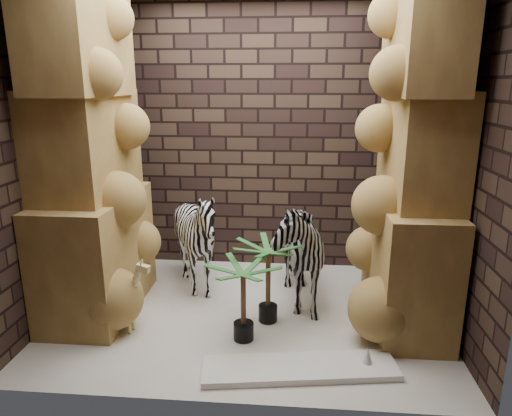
# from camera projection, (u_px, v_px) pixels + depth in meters

# --- Properties ---
(floor) EXTENTS (3.50, 3.50, 0.00)m
(floor) POSITION_uv_depth(u_px,v_px,m) (247.00, 313.00, 4.30)
(floor) COLOR white
(floor) RESTS_ON ground
(wall_back) EXTENTS (3.50, 0.00, 3.50)m
(wall_back) POSITION_uv_depth(u_px,v_px,m) (258.00, 137.00, 5.10)
(wall_back) COLOR black
(wall_back) RESTS_ON ground
(wall_front) EXTENTS (3.50, 0.00, 3.50)m
(wall_front) POSITION_uv_depth(u_px,v_px,m) (224.00, 186.00, 2.70)
(wall_front) COLOR black
(wall_front) RESTS_ON ground
(wall_left) EXTENTS (0.00, 3.00, 3.00)m
(wall_left) POSITION_uv_depth(u_px,v_px,m) (49.00, 151.00, 4.04)
(wall_left) COLOR black
(wall_left) RESTS_ON ground
(wall_right) EXTENTS (0.00, 3.00, 3.00)m
(wall_right) POSITION_uv_depth(u_px,v_px,m) (459.00, 157.00, 3.76)
(wall_right) COLOR black
(wall_right) RESTS_ON ground
(rock_pillar_left) EXTENTS (0.68, 1.30, 3.00)m
(rock_pillar_left) POSITION_uv_depth(u_px,v_px,m) (87.00, 152.00, 4.01)
(rock_pillar_left) COLOR tan
(rock_pillar_left) RESTS_ON floor
(rock_pillar_right) EXTENTS (0.58, 1.25, 3.00)m
(rock_pillar_right) POSITION_uv_depth(u_px,v_px,m) (417.00, 156.00, 3.78)
(rock_pillar_right) COLOR tan
(rock_pillar_right) RESTS_ON floor
(zebra_right) EXTENTS (0.82, 1.20, 1.30)m
(zebra_right) POSITION_uv_depth(u_px,v_px,m) (291.00, 238.00, 4.39)
(zebra_right) COLOR white
(zebra_right) RESTS_ON floor
(zebra_left) EXTENTS (1.19, 1.33, 1.01)m
(zebra_left) POSITION_uv_depth(u_px,v_px,m) (197.00, 245.00, 4.64)
(zebra_left) COLOR white
(zebra_left) RESTS_ON floor
(giraffe_toy) EXTENTS (0.37, 0.17, 0.69)m
(giraffe_toy) POSITION_uv_depth(u_px,v_px,m) (119.00, 294.00, 3.91)
(giraffe_toy) COLOR #F0E294
(giraffe_toy) RESTS_ON floor
(palm_front) EXTENTS (0.36, 0.36, 0.76)m
(palm_front) POSITION_uv_depth(u_px,v_px,m) (268.00, 282.00, 4.07)
(palm_front) COLOR #276A1E
(palm_front) RESTS_ON floor
(palm_back) EXTENTS (0.36, 0.36, 0.69)m
(palm_back) POSITION_uv_depth(u_px,v_px,m) (243.00, 302.00, 3.78)
(palm_back) COLOR #276A1E
(palm_back) RESTS_ON floor
(surfboard) EXTENTS (1.49, 0.56, 0.05)m
(surfboard) POSITION_uv_depth(u_px,v_px,m) (300.00, 368.00, 3.43)
(surfboard) COLOR white
(surfboard) RESTS_ON floor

